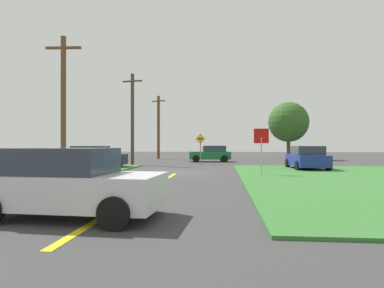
% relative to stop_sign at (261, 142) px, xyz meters
% --- Properties ---
extents(ground_plane, '(120.00, 120.00, 0.00)m').
position_rel_stop_sign_xyz_m(ground_plane, '(-4.91, 1.64, -1.85)').
color(ground_plane, '#3B3B3B').
extents(grass_verge_right, '(12.00, 20.00, 0.08)m').
position_rel_stop_sign_xyz_m(grass_verge_right, '(4.75, -2.36, -1.81)').
color(grass_verge_right, '#367130').
rests_on(grass_verge_right, ground).
extents(lane_stripe_center, '(0.20, 14.00, 0.01)m').
position_rel_stop_sign_xyz_m(lane_stripe_center, '(-4.91, -6.36, -1.84)').
color(lane_stripe_center, yellow).
rests_on(lane_stripe_center, ground).
extents(stop_sign, '(0.81, 0.07, 2.60)m').
position_rel_stop_sign_xyz_m(stop_sign, '(0.00, 0.00, 0.00)').
color(stop_sign, '#9EA0A8').
rests_on(stop_sign, ground).
extents(parked_car_near_building, '(4.50, 2.24, 1.62)m').
position_rel_stop_sign_xyz_m(parked_car_near_building, '(-11.58, 5.04, -1.04)').
color(parked_car_near_building, black).
rests_on(parked_car_near_building, ground).
extents(car_behind_on_main_road, '(4.24, 2.31, 1.62)m').
position_rel_stop_sign_xyz_m(car_behind_on_main_road, '(-5.67, -10.95, -1.04)').
color(car_behind_on_main_road, silver).
rests_on(car_behind_on_main_road, ground).
extents(car_on_crossroad, '(2.28, 4.20, 1.62)m').
position_rel_stop_sign_xyz_m(car_on_crossroad, '(3.59, 4.61, -1.04)').
color(car_on_crossroad, navy).
rests_on(car_on_crossroad, ground).
extents(car_approaching_junction, '(4.31, 2.55, 1.62)m').
position_rel_stop_sign_xyz_m(car_approaching_junction, '(-3.33, 14.69, -1.04)').
color(car_approaching_junction, '#196B33').
rests_on(car_approaching_junction, ground).
extents(utility_pole_near, '(1.80, 0.26, 7.15)m').
position_rel_stop_sign_xyz_m(utility_pole_near, '(-10.09, -2.57, 1.88)').
color(utility_pole_near, brown).
rests_on(utility_pole_near, ground).
extents(utility_pole_mid, '(1.79, 0.44, 7.76)m').
position_rel_stop_sign_xyz_m(utility_pole_mid, '(-9.81, 8.97, 2.16)').
color(utility_pole_mid, '#503A2C').
rests_on(utility_pole_mid, ground).
extents(utility_pole_far, '(1.76, 0.61, 7.60)m').
position_rel_stop_sign_xyz_m(utility_pole_far, '(-9.85, 20.52, 2.05)').
color(utility_pole_far, brown).
rests_on(utility_pole_far, ground).
extents(direction_sign, '(0.91, 0.08, 2.67)m').
position_rel_stop_sign_xyz_m(direction_sign, '(-4.03, 9.61, -0.19)').
color(direction_sign, slate).
rests_on(direction_sign, ground).
extents(oak_tree_left, '(4.68, 4.68, 6.73)m').
position_rel_stop_sign_xyz_m(oak_tree_left, '(5.56, 20.92, 2.53)').
color(oak_tree_left, brown).
rests_on(oak_tree_left, ground).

